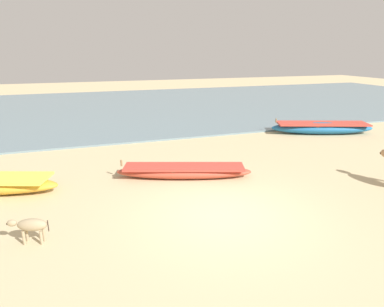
{
  "coord_description": "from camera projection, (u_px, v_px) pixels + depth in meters",
  "views": [
    {
      "loc": [
        -3.12,
        -6.72,
        3.89
      ],
      "look_at": [
        0.3,
        3.32,
        0.6
      ],
      "focal_mm": 30.88,
      "sensor_mm": 36.0,
      "label": 1
    }
  ],
  "objects": [
    {
      "name": "ground",
      "position": [
        224.0,
        215.0,
        8.19
      ],
      "size": [
        80.0,
        80.0,
        0.0
      ],
      "primitive_type": "plane",
      "color": "#CCB789"
    },
    {
      "name": "fishing_boat_1",
      "position": [
        322.0,
        128.0,
        16.24
      ],
      "size": [
        5.04,
        2.71,
        0.75
      ],
      "rotation": [
        0.0,
        0.0,
        2.8
      ],
      "color": "#1E669E",
      "rests_on": "ground"
    },
    {
      "name": "fishing_boat_0",
      "position": [
        184.0,
        171.0,
        10.56
      ],
      "size": [
        4.35,
        2.15,
        0.59
      ],
      "rotation": [
        0.0,
        0.0,
        2.81
      ],
      "color": "#B74733",
      "rests_on": "ground"
    },
    {
      "name": "calf_near_dun",
      "position": [
        31.0,
        226.0,
        6.89
      ],
      "size": [
        0.85,
        0.43,
        0.56
      ],
      "rotation": [
        0.0,
        0.0,
        2.83
      ],
      "color": "tan",
      "rests_on": "ground"
    },
    {
      "name": "sea_water",
      "position": [
        126.0,
        107.0,
        23.91
      ],
      "size": [
        60.0,
        20.0,
        0.08
      ],
      "primitive_type": "cube",
      "color": "slate",
      "rests_on": "ground"
    }
  ]
}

